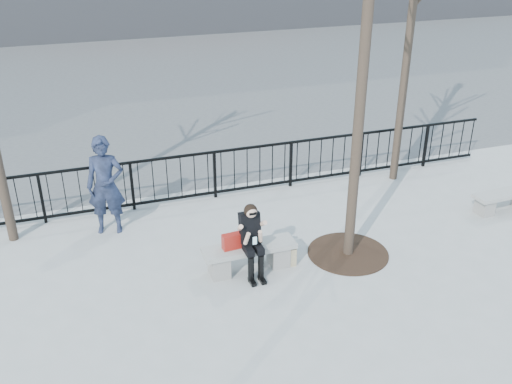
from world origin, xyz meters
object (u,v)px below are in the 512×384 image
object	(u,v)px
seated_woman	(252,241)
standing_man	(106,186)
bench_main	(249,255)
bench_second	(505,199)

from	to	relation	value
seated_woman	standing_man	world-z (taller)	standing_man
bench_main	standing_man	distance (m)	3.18
bench_second	standing_man	distance (m)	8.24
bench_second	standing_man	size ratio (longest dim) A/B	0.74
standing_man	bench_second	bearing A→B (deg)	0.51
bench_main	seated_woman	distance (m)	0.40
bench_main	standing_man	size ratio (longest dim) A/B	0.83
bench_second	seated_woman	xyz separation A→B (m)	(-5.83, -0.55, 0.40)
bench_main	bench_second	xyz separation A→B (m)	(5.83, 0.39, -0.03)
bench_main	bench_second	size ratio (longest dim) A/B	1.12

